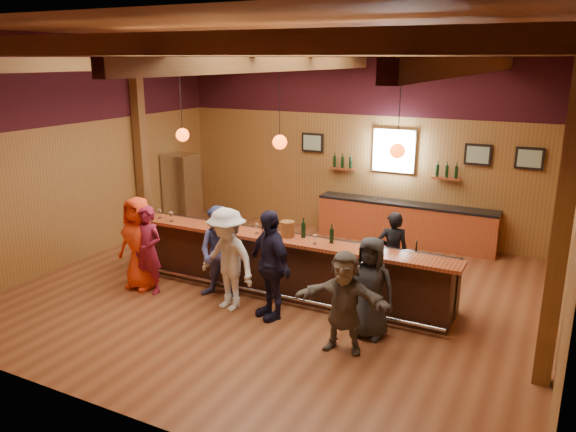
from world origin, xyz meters
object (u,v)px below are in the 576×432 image
Objects in this scene: customer_brown at (344,302)px; bottle_a at (303,230)px; back_bar_cabinet at (405,223)px; customer_denim at (221,253)px; customer_orange at (139,243)px; stainless_fridge at (182,190)px; customer_white at (227,259)px; bartender at (393,252)px; bar_counter at (285,263)px; ice_bucket at (287,229)px; customer_redvest at (148,250)px; customer_dark at (370,288)px; customer_navy at (270,265)px.

customer_brown reaches higher than bottle_a.
back_bar_cabinet is 4.82m from customer_denim.
customer_orange is 1.14× the size of customer_brown.
stainless_fridge is at bearing 119.66° from customer_orange.
customer_white reaches higher than bartender.
bar_counter is 3.50× the size of stainless_fridge.
stainless_fridge reaches higher than customer_orange.
stainless_fridge is 5.07m from ice_bucket.
bar_counter is 18.33× the size of bottle_a.
stainless_fridge is at bearing -37.40° from bartender.
bartender is (-0.00, 2.34, -0.00)m from customer_brown.
customer_orange reaches higher than customer_redvest.
stainless_fridge is at bearing 128.98° from customer_denim.
bar_counter is 2.16m from customer_dark.
customer_navy is at bearing 30.67° from bartender.
stainless_fridge is at bearing 147.89° from ice_bucket.
bartender reaches higher than back_bar_cabinet.
customer_orange is at bearing 2.97° from bartender.
bartender is at bearing -78.96° from back_bar_cabinet.
customer_orange is 1.08× the size of customer_redvest.
customer_orange is (-3.57, -4.65, 0.37)m from back_bar_cabinet.
back_bar_cabinet is 2.30× the size of customer_white.
customer_redvest reaches higher than bottle_a.
customer_navy is 1.64m from customer_dark.
customer_white is (3.63, -3.56, -0.03)m from stainless_fridge.
customer_orange is at bearing -161.84° from ice_bucket.
stainless_fridge is 4.62m from customer_denim.
bottle_a is (0.27, 0.07, 0.00)m from ice_bucket.
customer_redvest is 1.33m from customer_denim.
bartender reaches higher than bottle_a.
customer_navy is at bearing 16.67° from customer_white.
customer_dark is (2.40, 0.15, -0.09)m from customer_white.
customer_orange reaches higher than bartender.
customer_redvest is at bearing 167.96° from customer_brown.
bottle_a is (2.83, 0.91, 0.39)m from customer_orange.
stainless_fridge is at bearing 148.67° from customer_white.
customer_dark is at bearing 33.52° from customer_navy.
back_bar_cabinet is at bearing 71.66° from bar_counter.
customer_dark is (1.63, 0.10, -0.12)m from customer_navy.
customer_navy is 1.21× the size of bartender.
ice_bucket reaches higher than bar_counter.
customer_navy is 6.70× the size of ice_bucket.
customer_navy reaches higher than bar_counter.
customer_brown is at bearing 2.27° from customer_white.
back_bar_cabinet is at bearing 89.63° from customer_brown.
back_bar_cabinet is 2.35× the size of customer_orange.
customer_white is at bearing -134.56° from bottle_a.
stainless_fridge is 6.07m from bartender.
bottle_a is at bearing 151.11° from customer_dark.
customer_dark is at bearing -22.57° from ice_bucket.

